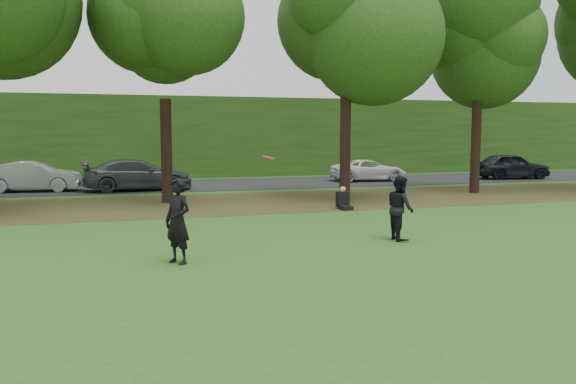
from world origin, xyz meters
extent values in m
plane|color=#295A1C|center=(0.00, 0.00, 0.00)|extent=(120.00, 120.00, 0.00)
cube|color=#4C351B|center=(0.00, 13.00, 0.01)|extent=(60.00, 7.00, 0.01)
cube|color=black|center=(0.00, 21.00, 0.01)|extent=(70.00, 7.00, 0.02)
cube|color=#1D4714|center=(0.00, 27.00, 2.50)|extent=(70.00, 3.00, 5.00)
imported|color=black|center=(-3.64, 3.10, 0.92)|extent=(0.76, 0.80, 1.84)
imported|color=black|center=(2.18, 4.14, 0.84)|extent=(0.71, 0.87, 1.69)
imported|color=gray|center=(-8.75, 19.85, 0.73)|extent=(4.43, 1.86, 1.42)
imported|color=#3C3E44|center=(-3.98, 19.01, 0.76)|extent=(5.22, 2.35, 1.49)
imported|color=silver|center=(8.95, 20.72, 0.63)|extent=(4.49, 2.29, 1.21)
imported|color=black|center=(17.80, 19.60, 0.79)|extent=(4.73, 2.43, 1.54)
cylinder|color=#FF155F|center=(-1.55, 3.45, 2.24)|extent=(0.33, 0.33, 0.10)
cube|color=black|center=(3.01, 9.81, 0.08)|extent=(0.40, 0.56, 0.16)
cube|color=black|center=(3.01, 10.09, 0.36)|extent=(0.42, 0.34, 0.56)
sphere|color=tan|center=(3.01, 10.09, 0.72)|extent=(0.22, 0.22, 0.22)
cylinder|color=black|center=(-3.00, 13.90, 2.06)|extent=(0.44, 0.44, 4.12)
sphere|color=#1D4714|center=(-3.00, 13.90, 6.86)|extent=(5.80, 5.80, 5.80)
cylinder|color=black|center=(4.00, 12.30, 2.31)|extent=(0.44, 0.44, 4.62)
sphere|color=#1D4714|center=(4.00, 12.30, 7.70)|extent=(6.60, 6.60, 6.60)
cylinder|color=black|center=(11.00, 13.50, 2.23)|extent=(0.44, 0.44, 4.45)
sphere|color=#1D4714|center=(11.00, 13.50, 7.42)|extent=(6.20, 6.20, 6.20)
camera|label=1|loc=(-4.79, -8.90, 2.81)|focal=35.00mm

